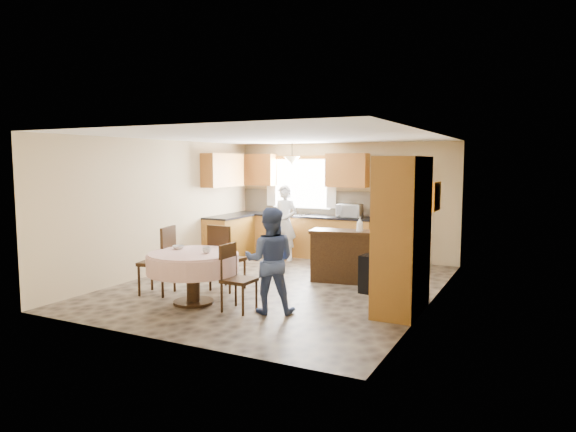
# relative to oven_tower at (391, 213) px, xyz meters

# --- Properties ---
(floor) EXTENTS (5.00, 6.00, 0.01)m
(floor) POSITION_rel_oven_tower_xyz_m (-1.15, -2.69, -1.06)
(floor) COLOR #70614E
(floor) RESTS_ON ground
(ceiling) EXTENTS (5.00, 6.00, 0.01)m
(ceiling) POSITION_rel_oven_tower_xyz_m (-1.15, -2.69, 1.44)
(ceiling) COLOR white
(ceiling) RESTS_ON wall_back
(wall_back) EXTENTS (5.00, 0.02, 2.50)m
(wall_back) POSITION_rel_oven_tower_xyz_m (-1.15, 0.31, 0.19)
(wall_back) COLOR tan
(wall_back) RESTS_ON floor
(wall_front) EXTENTS (5.00, 0.02, 2.50)m
(wall_front) POSITION_rel_oven_tower_xyz_m (-1.15, -5.69, 0.19)
(wall_front) COLOR tan
(wall_front) RESTS_ON floor
(wall_left) EXTENTS (0.02, 6.00, 2.50)m
(wall_left) POSITION_rel_oven_tower_xyz_m (-3.65, -2.69, 0.19)
(wall_left) COLOR tan
(wall_left) RESTS_ON floor
(wall_right) EXTENTS (0.02, 6.00, 2.50)m
(wall_right) POSITION_rel_oven_tower_xyz_m (1.35, -2.69, 0.19)
(wall_right) COLOR tan
(wall_right) RESTS_ON floor
(window) EXTENTS (1.40, 0.03, 1.10)m
(window) POSITION_rel_oven_tower_xyz_m (-2.15, 0.29, 0.54)
(window) COLOR white
(window) RESTS_ON wall_back
(curtain_left) EXTENTS (0.22, 0.02, 1.15)m
(curtain_left) POSITION_rel_oven_tower_xyz_m (-2.90, 0.24, 0.59)
(curtain_left) COLOR white
(curtain_left) RESTS_ON wall_back
(curtain_right) EXTENTS (0.22, 0.02, 1.15)m
(curtain_right) POSITION_rel_oven_tower_xyz_m (-1.40, 0.24, 0.59)
(curtain_right) COLOR white
(curtain_right) RESTS_ON wall_back
(base_cab_back) EXTENTS (3.30, 0.60, 0.88)m
(base_cab_back) POSITION_rel_oven_tower_xyz_m (-2.00, 0.01, -0.62)
(base_cab_back) COLOR #B57230
(base_cab_back) RESTS_ON floor
(counter_back) EXTENTS (3.30, 0.64, 0.04)m
(counter_back) POSITION_rel_oven_tower_xyz_m (-2.00, 0.01, -0.16)
(counter_back) COLOR black
(counter_back) RESTS_ON base_cab_back
(base_cab_left) EXTENTS (0.60, 1.20, 0.88)m
(base_cab_left) POSITION_rel_oven_tower_xyz_m (-3.35, -0.89, -0.62)
(base_cab_left) COLOR #B57230
(base_cab_left) RESTS_ON floor
(counter_left) EXTENTS (0.64, 1.20, 0.04)m
(counter_left) POSITION_rel_oven_tower_xyz_m (-3.35, -0.89, -0.16)
(counter_left) COLOR black
(counter_left) RESTS_ON base_cab_left
(backsplash) EXTENTS (3.30, 0.02, 0.55)m
(backsplash) POSITION_rel_oven_tower_xyz_m (-2.00, 0.30, 0.12)
(backsplash) COLOR tan
(backsplash) RESTS_ON wall_back
(wall_cab_left) EXTENTS (0.85, 0.33, 0.72)m
(wall_cab_left) POSITION_rel_oven_tower_xyz_m (-3.20, 0.15, 0.85)
(wall_cab_left) COLOR #C77E31
(wall_cab_left) RESTS_ON wall_back
(wall_cab_right) EXTENTS (0.90, 0.33, 0.72)m
(wall_cab_right) POSITION_rel_oven_tower_xyz_m (-1.00, 0.15, 0.85)
(wall_cab_right) COLOR #C77E31
(wall_cab_right) RESTS_ON wall_back
(wall_cab_side) EXTENTS (0.33, 1.20, 0.72)m
(wall_cab_side) POSITION_rel_oven_tower_xyz_m (-3.48, -0.89, 0.85)
(wall_cab_side) COLOR #C77E31
(wall_cab_side) RESTS_ON wall_left
(oven_tower) EXTENTS (0.66, 0.62, 2.12)m
(oven_tower) POSITION_rel_oven_tower_xyz_m (0.00, 0.00, 0.00)
(oven_tower) COLOR #B57230
(oven_tower) RESTS_ON floor
(oven_upper) EXTENTS (0.56, 0.01, 0.45)m
(oven_upper) POSITION_rel_oven_tower_xyz_m (0.00, -0.31, 0.19)
(oven_upper) COLOR black
(oven_upper) RESTS_ON oven_tower
(oven_lower) EXTENTS (0.56, 0.01, 0.45)m
(oven_lower) POSITION_rel_oven_tower_xyz_m (0.00, -0.31, -0.31)
(oven_lower) COLOR black
(oven_lower) RESTS_ON oven_tower
(pendant) EXTENTS (0.36, 0.36, 0.18)m
(pendant) POSITION_rel_oven_tower_xyz_m (-2.15, -0.19, 1.06)
(pendant) COLOR beige
(pendant) RESTS_ON ceiling
(sideboard) EXTENTS (1.25, 0.68, 0.85)m
(sideboard) POSITION_rel_oven_tower_xyz_m (-0.27, -1.92, -0.64)
(sideboard) COLOR #39250F
(sideboard) RESTS_ON floor
(space_heater) EXTENTS (0.48, 0.36, 0.61)m
(space_heater) POSITION_rel_oven_tower_xyz_m (0.45, -2.48, -0.76)
(space_heater) COLOR black
(space_heater) RESTS_ON floor
(cupboard) EXTENTS (0.57, 1.13, 2.16)m
(cupboard) POSITION_rel_oven_tower_xyz_m (1.07, -3.29, 0.02)
(cupboard) COLOR #B57230
(cupboard) RESTS_ON floor
(dining_table) EXTENTS (1.34, 1.34, 0.77)m
(dining_table) POSITION_rel_oven_tower_xyz_m (-1.78, -4.24, -0.46)
(dining_table) COLOR #39250F
(dining_table) RESTS_ON floor
(chair_left) EXTENTS (0.56, 0.56, 1.08)m
(chair_left) POSITION_rel_oven_tower_xyz_m (-2.55, -4.03, -0.46)
(chair_left) COLOR #39250F
(chair_left) RESTS_ON floor
(chair_back) EXTENTS (0.50, 0.50, 1.08)m
(chair_back) POSITION_rel_oven_tower_xyz_m (-1.80, -3.39, -0.46)
(chair_back) COLOR #39250F
(chair_back) RESTS_ON floor
(chair_right) EXTENTS (0.42, 0.42, 0.94)m
(chair_right) POSITION_rel_oven_tower_xyz_m (-1.05, -4.26, -0.54)
(chair_right) COLOR #39250F
(chair_right) RESTS_ON floor
(framed_picture) EXTENTS (0.06, 0.54, 0.44)m
(framed_picture) POSITION_rel_oven_tower_xyz_m (1.32, -2.25, 0.50)
(framed_picture) COLOR gold
(framed_picture) RESTS_ON wall_right
(microwave) EXTENTS (0.54, 0.39, 0.28)m
(microwave) POSITION_rel_oven_tower_xyz_m (-0.88, -0.04, 0.00)
(microwave) COLOR silver
(microwave) RESTS_ON counter_back
(person_sink) EXTENTS (0.62, 0.43, 1.60)m
(person_sink) POSITION_rel_oven_tower_xyz_m (-2.11, -0.63, -0.26)
(person_sink) COLOR silver
(person_sink) RESTS_ON floor
(person_dining) EXTENTS (0.87, 0.78, 1.47)m
(person_dining) POSITION_rel_oven_tower_xyz_m (-0.55, -4.13, -0.33)
(person_dining) COLOR #3C4F83
(person_dining) RESTS_ON floor
(bowl_sideboard) EXTENTS (0.26, 0.26, 0.05)m
(bowl_sideboard) POSITION_rel_oven_tower_xyz_m (-0.64, -1.92, -0.19)
(bowl_sideboard) COLOR #B2B2B2
(bowl_sideboard) RESTS_ON sideboard
(bottle_sideboard) EXTENTS (0.12, 0.12, 0.31)m
(bottle_sideboard) POSITION_rel_oven_tower_xyz_m (-0.00, -1.92, -0.06)
(bottle_sideboard) COLOR silver
(bottle_sideboard) RESTS_ON sideboard
(cup_table) EXTENTS (0.15, 0.15, 0.10)m
(cup_table) POSITION_rel_oven_tower_xyz_m (-1.54, -4.22, -0.25)
(cup_table) COLOR #B2B2B2
(cup_table) RESTS_ON dining_table
(bowl_table) EXTENTS (0.21, 0.21, 0.06)m
(bowl_table) POSITION_rel_oven_tower_xyz_m (-2.15, -4.11, -0.27)
(bowl_table) COLOR #B2B2B2
(bowl_table) RESTS_ON dining_table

